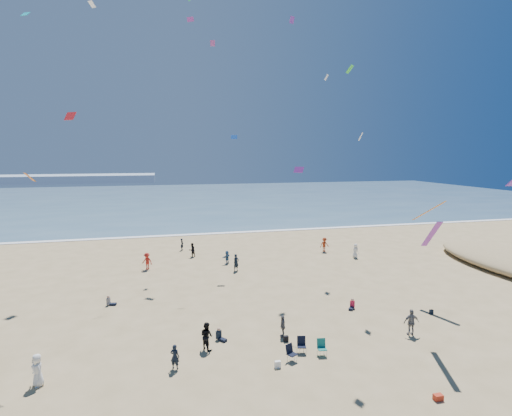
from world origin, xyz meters
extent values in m
cube|color=#476B84|center=(0.00, 95.00, 0.03)|extent=(220.00, 100.00, 0.06)
cube|color=white|center=(0.00, 45.00, 0.04)|extent=(220.00, 1.20, 0.08)
cube|color=#7A8EA8|center=(-60.00, 170.00, 1.60)|extent=(110.00, 20.00, 3.20)
imported|color=black|center=(-1.07, 8.56, 0.89)|extent=(1.05, 1.09, 1.78)
imported|color=white|center=(18.78, 26.71, 0.85)|extent=(0.79, 0.96, 1.70)
imported|color=black|center=(-3.12, 6.67, 0.74)|extent=(0.64, 0.55, 1.48)
imported|color=black|center=(3.98, 24.77, 0.91)|extent=(0.79, 0.70, 1.82)
imported|color=white|center=(-10.29, 6.74, 0.88)|extent=(0.93, 1.02, 1.75)
imported|color=slate|center=(4.12, 9.08, 0.75)|extent=(0.54, 0.94, 1.50)
imported|color=#A13417|center=(16.42, 30.40, 0.90)|extent=(1.21, 0.75, 1.80)
imported|color=black|center=(-0.03, 31.78, 0.84)|extent=(1.03, 0.98, 1.68)
imported|color=#356293|center=(3.54, 27.89, 0.73)|extent=(1.25, 1.29, 1.47)
imported|color=#B42219|center=(-5.13, 27.65, 0.90)|extent=(1.34, 1.19, 1.81)
imported|color=slate|center=(12.69, 7.22, 0.91)|extent=(1.12, 0.60, 1.82)
imported|color=black|center=(-0.98, 35.50, 0.76)|extent=(0.46, 0.61, 1.52)
cube|color=white|center=(2.65, 5.39, 0.20)|extent=(0.35, 0.20, 0.40)
cube|color=black|center=(4.12, 8.36, 0.19)|extent=(0.30, 0.22, 0.38)
cube|color=#B7301A|center=(9.58, 0.51, 0.15)|extent=(0.45, 0.30, 0.30)
cube|color=black|center=(16.43, 9.99, 0.17)|extent=(0.28, 0.18, 0.34)
cube|color=orange|center=(-9.97, 6.83, 11.11)|extent=(0.73, 0.92, 0.44)
cube|color=#7C2994|center=(6.53, 12.99, 11.09)|extent=(0.69, 0.76, 0.44)
cube|color=#7C2C8C|center=(0.38, 32.00, 27.14)|extent=(0.83, 0.67, 0.46)
cube|color=green|center=(9.00, 10.12, 17.89)|extent=(0.63, 0.63, 0.49)
cube|color=#F05999|center=(2.19, 27.38, 23.53)|extent=(0.49, 0.31, 0.67)
cube|color=#0FBACF|center=(-12.30, 16.94, 21.90)|extent=(0.66, 0.58, 0.32)
cube|color=silver|center=(14.39, 26.31, 20.48)|extent=(0.70, 0.79, 0.60)
cube|color=purple|center=(10.09, 25.45, 25.81)|extent=(0.61, 0.45, 0.67)
cube|color=white|center=(12.64, 15.05, 13.67)|extent=(0.60, 0.66, 0.67)
cube|color=red|center=(-9.01, 12.61, 14.64)|extent=(0.82, 0.72, 0.53)
cube|color=white|center=(-9.69, 30.59, 27.41)|extent=(0.77, 0.77, 0.52)
cube|color=blue|center=(4.36, 27.39, 14.05)|extent=(0.70, 0.28, 0.42)
cube|color=purple|center=(13.18, 6.36, 7.14)|extent=(0.35, 3.14, 2.21)
cube|color=orange|center=(18.02, 13.05, 7.57)|extent=(0.35, 2.64, 1.87)
camera|label=1|loc=(-3.75, -15.29, 12.28)|focal=28.00mm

